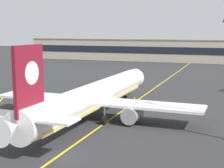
# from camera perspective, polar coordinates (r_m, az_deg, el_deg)

# --- Properties ---
(ground_plane) EXTENTS (400.00, 400.00, 0.00)m
(ground_plane) POSITION_cam_1_polar(r_m,az_deg,el_deg) (36.88, -8.52, -11.98)
(ground_plane) COLOR #2D2D30
(taxiway_centreline) EXTENTS (2.83, 179.99, 0.01)m
(taxiway_centreline) POSITION_cam_1_polar(r_m,az_deg,el_deg) (63.89, 4.06, -2.83)
(taxiway_centreline) COLOR yellow
(taxiway_centreline) RESTS_ON ground
(airliner_foreground) EXTENTS (32.15, 41.49, 11.65)m
(airliner_foreground) POSITION_cam_1_polar(r_m,az_deg,el_deg) (50.27, -3.22, -2.18)
(airliner_foreground) COLOR white
(airliner_foreground) RESTS_ON ground
(safety_cone_by_nose_gear) EXTENTS (0.44, 0.44, 0.55)m
(safety_cone_by_nose_gear) POSITION_cam_1_polar(r_m,az_deg,el_deg) (65.62, 3.73, -2.28)
(safety_cone_by_nose_gear) COLOR orange
(safety_cone_by_nose_gear) RESTS_ON ground
(safety_cone_by_port_wing) EXTENTS (0.44, 0.44, 0.55)m
(safety_cone_by_port_wing) POSITION_cam_1_polar(r_m,az_deg,el_deg) (62.79, -17.77, -3.23)
(safety_cone_by_port_wing) COLOR orange
(safety_cone_by_port_wing) RESTS_ON ground
(terminal_building) EXTENTS (156.83, 12.40, 9.10)m
(terminal_building) POSITION_cam_1_polar(r_m,az_deg,el_deg) (142.73, 16.42, 5.28)
(terminal_building) COLOR #B2A893
(terminal_building) RESTS_ON ground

